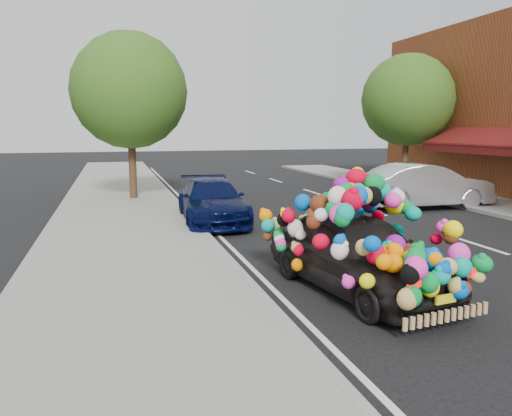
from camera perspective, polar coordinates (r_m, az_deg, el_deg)
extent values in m
plane|color=black|center=(10.88, 9.07, -5.36)|extent=(100.00, 100.00, 0.00)
cube|color=gray|center=(9.88, -14.30, -6.66)|extent=(4.00, 60.00, 0.12)
cube|color=gray|center=(10.11, -3.14, -5.99)|extent=(0.15, 60.00, 0.13)
cube|color=#53100F|center=(20.39, 24.56, 7.35)|extent=(1.62, 5.20, 0.75)
cube|color=#53100F|center=(19.92, 22.83, 6.28)|extent=(0.06, 5.20, 0.35)
cylinder|color=#332114|center=(19.08, -13.93, 4.86)|extent=(0.28, 0.28, 2.73)
sphere|color=#2E5115|center=(19.07, -14.25, 12.87)|extent=(4.20, 4.20, 4.20)
cylinder|color=#332114|center=(23.23, 16.64, 5.36)|extent=(0.28, 0.28, 2.64)
sphere|color=#2E5115|center=(23.22, 16.94, 11.72)|extent=(4.00, 4.00, 4.00)
imported|color=black|center=(8.49, 11.38, -4.97)|extent=(2.13, 4.07, 1.32)
cube|color=red|center=(6.67, 17.72, -8.05)|extent=(0.23, 0.09, 0.14)
cube|color=red|center=(7.41, 23.82, -6.69)|extent=(0.23, 0.09, 0.14)
cube|color=yellow|center=(7.11, 20.85, -9.68)|extent=(0.34, 0.09, 0.12)
imported|color=#040B32|center=(14.43, -5.05, 0.80)|extent=(1.93, 4.33, 1.23)
imported|color=#A9ACB1|center=(17.78, 18.64, 2.40)|extent=(4.64, 1.70, 1.52)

